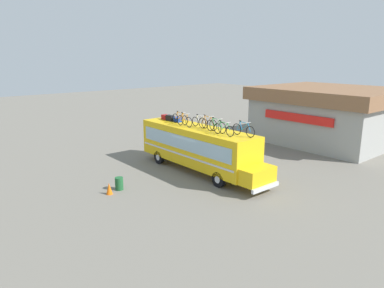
{
  "coord_description": "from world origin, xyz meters",
  "views": [
    {
      "loc": [
        17.78,
        -15.24,
        7.7
      ],
      "look_at": [
        -0.49,
        0.0,
        1.81
      ],
      "focal_mm": 32.95,
      "sensor_mm": 36.0,
      "label": 1
    }
  ],
  "objects_px": {
    "luggage_bag_3": "(177,120)",
    "rooftop_bicycle_4": "(208,124)",
    "rooftop_bicycle_7": "(243,130)",
    "traffic_cone": "(109,189)",
    "luggage_bag_2": "(170,118)",
    "luggage_bag_1": "(165,117)",
    "trash_bin": "(119,184)",
    "rooftop_bicycle_3": "(200,122)",
    "rooftop_bicycle_6": "(224,129)",
    "rooftop_bicycle_1": "(180,119)",
    "rooftop_bicycle_5": "(216,126)",
    "rooftop_bicycle_2": "(184,121)",
    "bus": "(199,146)"
  },
  "relations": [
    {
      "from": "rooftop_bicycle_3",
      "to": "rooftop_bicycle_6",
      "type": "height_order",
      "value": "rooftop_bicycle_6"
    },
    {
      "from": "rooftop_bicycle_3",
      "to": "trash_bin",
      "type": "bearing_deg",
      "value": -92.58
    },
    {
      "from": "rooftop_bicycle_5",
      "to": "trash_bin",
      "type": "distance_m",
      "value": 6.93
    },
    {
      "from": "luggage_bag_1",
      "to": "luggage_bag_2",
      "type": "relative_size",
      "value": 0.74
    },
    {
      "from": "rooftop_bicycle_7",
      "to": "rooftop_bicycle_2",
      "type": "bearing_deg",
      "value": -170.27
    },
    {
      "from": "rooftop_bicycle_5",
      "to": "traffic_cone",
      "type": "relative_size",
      "value": 2.61
    },
    {
      "from": "traffic_cone",
      "to": "luggage_bag_2",
      "type": "bearing_deg",
      "value": 115.75
    },
    {
      "from": "rooftop_bicycle_4",
      "to": "traffic_cone",
      "type": "relative_size",
      "value": 2.61
    },
    {
      "from": "luggage_bag_3",
      "to": "rooftop_bicycle_4",
      "type": "distance_m",
      "value": 3.46
    },
    {
      "from": "rooftop_bicycle_2",
      "to": "trash_bin",
      "type": "xyz_separation_m",
      "value": [
        0.66,
        -5.53,
        -3.08
      ]
    },
    {
      "from": "rooftop_bicycle_5",
      "to": "rooftop_bicycle_6",
      "type": "bearing_deg",
      "value": -15.28
    },
    {
      "from": "luggage_bag_1",
      "to": "luggage_bag_2",
      "type": "distance_m",
      "value": 0.74
    },
    {
      "from": "rooftop_bicycle_3",
      "to": "rooftop_bicycle_6",
      "type": "relative_size",
      "value": 0.95
    },
    {
      "from": "rooftop_bicycle_1",
      "to": "rooftop_bicycle_5",
      "type": "bearing_deg",
      "value": 0.01
    },
    {
      "from": "luggage_bag_1",
      "to": "rooftop_bicycle_6",
      "type": "bearing_deg",
      "value": -4.71
    },
    {
      "from": "traffic_cone",
      "to": "rooftop_bicycle_3",
      "type": "bearing_deg",
      "value": 90.0
    },
    {
      "from": "rooftop_bicycle_4",
      "to": "rooftop_bicycle_6",
      "type": "bearing_deg",
      "value": -12.58
    },
    {
      "from": "luggage_bag_2",
      "to": "traffic_cone",
      "type": "height_order",
      "value": "luggage_bag_2"
    },
    {
      "from": "luggage_bag_3",
      "to": "rooftop_bicycle_3",
      "type": "height_order",
      "value": "rooftop_bicycle_3"
    },
    {
      "from": "luggage_bag_3",
      "to": "traffic_cone",
      "type": "height_order",
      "value": "luggage_bag_3"
    },
    {
      "from": "luggage_bag_2",
      "to": "trash_bin",
      "type": "bearing_deg",
      "value": -63.43
    },
    {
      "from": "luggage_bag_1",
      "to": "rooftop_bicycle_2",
      "type": "relative_size",
      "value": 0.32
    },
    {
      "from": "rooftop_bicycle_3",
      "to": "rooftop_bicycle_7",
      "type": "height_order",
      "value": "rooftop_bicycle_7"
    },
    {
      "from": "bus",
      "to": "luggage_bag_1",
      "type": "xyz_separation_m",
      "value": [
        -4.12,
        0.21,
        1.47
      ]
    },
    {
      "from": "rooftop_bicycle_1",
      "to": "rooftop_bicycle_5",
      "type": "relative_size",
      "value": 0.98
    },
    {
      "from": "rooftop_bicycle_3",
      "to": "traffic_cone",
      "type": "relative_size",
      "value": 2.41
    },
    {
      "from": "rooftop_bicycle_4",
      "to": "trash_bin",
      "type": "relative_size",
      "value": 2.34
    },
    {
      "from": "luggage_bag_1",
      "to": "trash_bin",
      "type": "distance_m",
      "value": 7.73
    },
    {
      "from": "trash_bin",
      "to": "traffic_cone",
      "type": "relative_size",
      "value": 1.12
    },
    {
      "from": "rooftop_bicycle_1",
      "to": "rooftop_bicycle_4",
      "type": "distance_m",
      "value": 2.73
    },
    {
      "from": "rooftop_bicycle_5",
      "to": "traffic_cone",
      "type": "height_order",
      "value": "rooftop_bicycle_5"
    },
    {
      "from": "luggage_bag_1",
      "to": "luggage_bag_2",
      "type": "xyz_separation_m",
      "value": [
        0.73,
        -0.1,
        0.03
      ]
    },
    {
      "from": "rooftop_bicycle_2",
      "to": "rooftop_bicycle_5",
      "type": "bearing_deg",
      "value": 6.02
    },
    {
      "from": "trash_bin",
      "to": "luggage_bag_1",
      "type": "bearing_deg",
      "value": 121.43
    },
    {
      "from": "rooftop_bicycle_7",
      "to": "traffic_cone",
      "type": "relative_size",
      "value": 2.59
    },
    {
      "from": "rooftop_bicycle_2",
      "to": "rooftop_bicycle_7",
      "type": "bearing_deg",
      "value": 9.73
    },
    {
      "from": "rooftop_bicycle_3",
      "to": "traffic_cone",
      "type": "distance_m",
      "value": 7.56
    },
    {
      "from": "bus",
      "to": "rooftop_bicycle_7",
      "type": "xyz_separation_m",
      "value": [
        3.64,
        0.41,
        1.68
      ]
    },
    {
      "from": "traffic_cone",
      "to": "luggage_bag_3",
      "type": "bearing_deg",
      "value": 110.18
    },
    {
      "from": "luggage_bag_1",
      "to": "rooftop_bicycle_6",
      "type": "xyz_separation_m",
      "value": [
        6.84,
        -0.56,
        0.19
      ]
    },
    {
      "from": "luggage_bag_3",
      "to": "trash_bin",
      "type": "relative_size",
      "value": 0.76
    },
    {
      "from": "rooftop_bicycle_5",
      "to": "trash_bin",
      "type": "bearing_deg",
      "value": -110.29
    },
    {
      "from": "luggage_bag_2",
      "to": "traffic_cone",
      "type": "relative_size",
      "value": 1.04
    },
    {
      "from": "luggage_bag_3",
      "to": "rooftop_bicycle_4",
      "type": "xyz_separation_m",
      "value": [
        3.45,
        -0.15,
        0.22
      ]
    },
    {
      "from": "luggage_bag_2",
      "to": "luggage_bag_3",
      "type": "distance_m",
      "value": 0.75
    },
    {
      "from": "luggage_bag_1",
      "to": "bus",
      "type": "bearing_deg",
      "value": -2.95
    },
    {
      "from": "rooftop_bicycle_6",
      "to": "traffic_cone",
      "type": "distance_m",
      "value": 7.61
    },
    {
      "from": "bus",
      "to": "rooftop_bicycle_4",
      "type": "relative_size",
      "value": 6.16
    },
    {
      "from": "rooftop_bicycle_7",
      "to": "rooftop_bicycle_6",
      "type": "bearing_deg",
      "value": -140.51
    },
    {
      "from": "rooftop_bicycle_3",
      "to": "rooftop_bicycle_1",
      "type": "bearing_deg",
      "value": -170.96
    }
  ]
}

